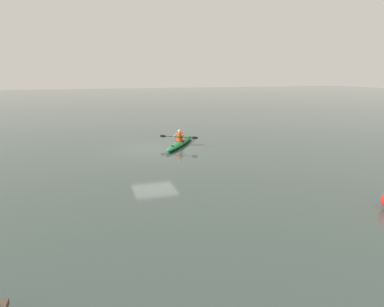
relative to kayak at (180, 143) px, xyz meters
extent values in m
plane|color=#384742|center=(1.78, 0.61, -0.15)|extent=(160.00, 160.00, 0.00)
ellipsoid|color=#19723F|center=(0.00, 0.00, 0.00)|extent=(3.15, 4.43, 0.29)
torus|color=black|center=(0.00, 0.00, 0.12)|extent=(0.76, 0.76, 0.04)
cylinder|color=black|center=(0.79, 1.23, 0.13)|extent=(0.18, 0.18, 0.02)
cylinder|color=#E04C14|center=(0.04, 0.06, 0.39)|extent=(0.38, 0.38, 0.50)
sphere|color=tan|center=(0.04, 0.06, 0.75)|extent=(0.21, 0.21, 0.21)
cylinder|color=black|center=(0.14, 0.22, 0.43)|extent=(1.73, 1.13, 0.03)
ellipsoid|color=black|center=(-0.71, 0.78, 0.43)|extent=(0.36, 0.25, 0.17)
ellipsoid|color=black|center=(1.00, -0.33, 0.43)|extent=(0.36, 0.25, 0.17)
cylinder|color=tan|center=(-0.16, 0.28, 0.45)|extent=(0.32, 0.13, 0.34)
cylinder|color=tan|center=(0.32, -0.03, 0.45)|extent=(0.22, 0.29, 0.34)
camera|label=1|loc=(5.24, 19.29, 4.19)|focal=31.09mm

